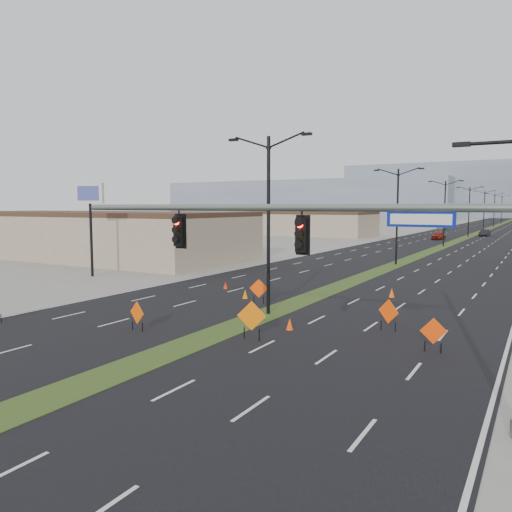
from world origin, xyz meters
The scene contains 28 objects.
ground centered at (0.00, 0.00, 0.00)m, with size 600.00×600.00×0.00m, color gray.
road_surface centered at (0.00, 100.00, 0.00)m, with size 25.00×400.00×0.02m, color black.
median_strip centered at (0.00, 100.00, 0.00)m, with size 2.00×400.00×0.04m, color #294518.
building_sw_near centered at (-35.00, 30.00, 2.50)m, with size 40.00×16.00×5.00m, color tan.
building_sw_far centered at (-32.00, 85.00, 2.25)m, with size 30.00×14.00×4.50m, color tan.
mesa_west centered at (-120.00, 280.00, 11.00)m, with size 180.00×50.00×22.00m, color gray.
mesa_backdrop centered at (-30.00, 320.00, 16.00)m, with size 140.00×50.00×32.00m, color gray.
signal_mast centered at (8.56, 2.00, 4.79)m, with size 16.30×0.60×8.00m.
streetlight_0 centered at (0.00, 12.00, 5.42)m, with size 5.15×0.24×10.02m.
streetlight_1 centered at (0.00, 40.00, 5.42)m, with size 5.15×0.24×10.02m.
streetlight_2 centered at (0.00, 68.00, 5.42)m, with size 5.15×0.24×10.02m.
streetlight_3 centered at (0.00, 96.00, 5.42)m, with size 5.15×0.24×10.02m.
streetlight_4 centered at (0.00, 124.00, 5.42)m, with size 5.15×0.24×10.02m.
streetlight_5 centered at (0.00, 152.00, 5.42)m, with size 5.15×0.24×10.02m.
streetlight_6 centered at (0.00, 180.00, 5.42)m, with size 5.15×0.24×10.02m.
car_left centered at (-3.60, 84.19, 0.76)m, with size 1.80×4.47×1.52m, color maroon.
car_mid centered at (2.70, 99.79, 0.71)m, with size 1.49×4.29×1.41m, color black.
car_far centered at (-10.20, 125.65, 0.73)m, with size 2.04×5.02×1.46m, color #ABAFB5.
construction_sign_1 centered at (-3.72, 5.35, 0.87)m, with size 1.09×0.29×1.48m.
construction_sign_2 centered at (-2.00, 14.39, 0.93)m, with size 1.13×0.44×1.58m.
construction_sign_3 centered at (2.00, 6.76, 1.08)m, with size 1.32×0.45×1.83m.
construction_sign_4 centered at (9.62, 8.90, 0.87)m, with size 1.03×0.50×1.49m.
construction_sign_5 centered at (7.00, 11.51, 0.95)m, with size 1.12×0.53×1.61m.
cone_0 centered at (-3.63, 15.42, 0.31)m, with size 0.37×0.37×0.62m, color orange.
cone_1 centered at (2.70, 9.30, 0.30)m, with size 0.36×0.36×0.61m, color #FF4805.
cone_2 centered at (4.70, 20.79, 0.32)m, with size 0.38×0.38×0.64m, color #FF5C05.
cone_3 centered at (-6.98, 18.09, 0.27)m, with size 0.33×0.33×0.55m, color #ED3105.
pole_sign_west centered at (-20.90, 17.83, 6.58)m, with size 2.67×0.95×8.16m.
Camera 1 is at (13.47, -12.57, 6.14)m, focal length 35.00 mm.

